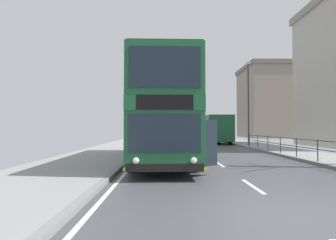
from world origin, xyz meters
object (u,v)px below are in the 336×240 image
(street_lamp_far_side, at_px, (248,97))
(background_building_00, at_px, (274,102))
(background_bus_far_lane, at_px, (213,128))
(double_decker_bus_main, at_px, (163,114))

(street_lamp_far_side, xyz_separation_m, background_building_00, (11.82, 24.23, 1.87))
(background_bus_far_lane, distance_m, background_building_00, 22.73)
(street_lamp_far_side, bearing_deg, background_bus_far_lane, 106.21)
(background_bus_far_lane, height_order, background_building_00, background_building_00)
(background_bus_far_lane, distance_m, street_lamp_far_side, 7.60)
(double_decker_bus_main, xyz_separation_m, street_lamp_far_side, (7.47, 11.01, 2.10))
(double_decker_bus_main, height_order, background_bus_far_lane, double_decker_bus_main)
(background_bus_far_lane, relative_size, background_building_00, 0.75)
(background_building_00, bearing_deg, background_bus_far_lane, -128.31)
(background_building_00, bearing_deg, street_lamp_far_side, -116.00)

